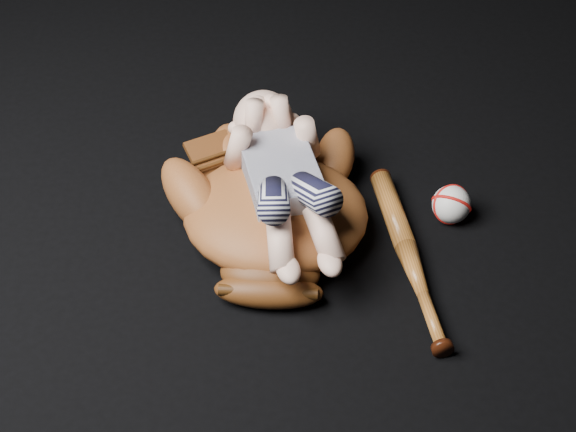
% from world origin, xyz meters
% --- Properties ---
extents(baseball_glove, '(0.43, 0.47, 0.14)m').
position_xyz_m(baseball_glove, '(-0.05, 0.07, 0.07)').
color(baseball_glove, brown).
rests_on(baseball_glove, ground).
extents(newborn_baby, '(0.25, 0.43, 0.16)m').
position_xyz_m(newborn_baby, '(-0.03, 0.07, 0.13)').
color(newborn_baby, beige).
rests_on(newborn_baby, baseball_glove).
extents(baseball_bat, '(0.08, 0.40, 0.04)m').
position_xyz_m(baseball_bat, '(0.17, -0.01, 0.02)').
color(baseball_bat, '#9D561E').
rests_on(baseball_bat, ground).
extents(baseball, '(0.07, 0.07, 0.07)m').
position_xyz_m(baseball, '(0.26, 0.10, 0.03)').
color(baseball, white).
rests_on(baseball, ground).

